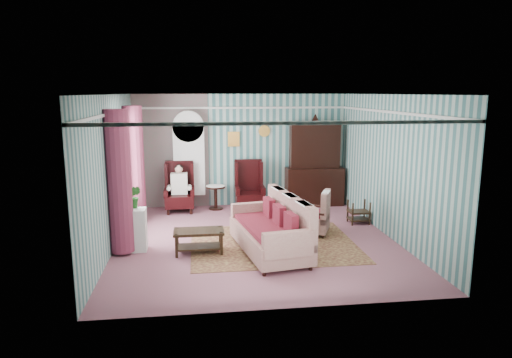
{
  "coord_description": "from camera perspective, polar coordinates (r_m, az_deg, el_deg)",
  "views": [
    {
      "loc": [
        -1.14,
        -8.75,
        2.94
      ],
      "look_at": [
        0.07,
        0.6,
        1.14
      ],
      "focal_mm": 32.0,
      "sensor_mm": 36.0,
      "label": 1
    }
  ],
  "objects": [
    {
      "name": "floral_armchair",
      "position": [
        9.64,
        6.99,
        -3.71
      ],
      "size": [
        1.05,
        1.02,
        1.08
      ],
      "primitive_type": "cube",
      "rotation": [
        0.0,
        0.0,
        1.16
      ],
      "color": "beige",
      "rests_on": "floor"
    },
    {
      "name": "potted_plant_c",
      "position": [
        8.89,
        -15.96,
        -2.41
      ],
      "size": [
        0.23,
        0.23,
        0.35
      ],
      "primitive_type": "imported",
      "rotation": [
        0.0,
        0.0,
        -0.18
      ],
      "color": "#1E4F18",
      "rests_on": "plant_stand"
    },
    {
      "name": "room_shell",
      "position": [
        8.99,
        -4.04,
        4.8
      ],
      "size": [
        5.53,
        6.02,
        2.91
      ],
      "color": "#3C6E6D",
      "rests_on": "ground"
    },
    {
      "name": "potted_plant_b",
      "position": [
        8.84,
        -14.94,
        -2.17
      ],
      "size": [
        0.28,
        0.25,
        0.43
      ],
      "primitive_type": "imported",
      "rotation": [
        0.0,
        0.0,
        -0.3
      ],
      "color": "#295A1C",
      "rests_on": "plant_stand"
    },
    {
      "name": "bookcase",
      "position": [
        11.74,
        -8.34,
        1.76
      ],
      "size": [
        0.8,
        0.28,
        2.24
      ],
      "primitive_type": "cube",
      "color": "white",
      "rests_on": "floor"
    },
    {
      "name": "floor",
      "position": [
        9.3,
        0.02,
        -7.63
      ],
      "size": [
        6.0,
        6.0,
        0.0
      ],
      "primitive_type": "plane",
      "color": "#915464",
      "rests_on": "ground"
    },
    {
      "name": "rug",
      "position": [
        9.06,
        2.17,
        -8.11
      ],
      "size": [
        3.2,
        2.6,
        0.01
      ],
      "primitive_type": "cube",
      "color": "#481918",
      "rests_on": "floor"
    },
    {
      "name": "wingback_right",
      "position": [
        11.51,
        -0.82,
        -0.81
      ],
      "size": [
        0.76,
        0.8,
        1.25
      ],
      "primitive_type": "cube",
      "color": "black",
      "rests_on": "floor"
    },
    {
      "name": "sofa",
      "position": [
        8.39,
        1.67,
        -5.69
      ],
      "size": [
        1.45,
        2.35,
        1.12
      ],
      "primitive_type": "cube",
      "rotation": [
        0.0,
        0.0,
        1.74
      ],
      "color": "beige",
      "rests_on": "floor"
    },
    {
      "name": "wingback_left",
      "position": [
        11.45,
        -9.55,
        -1.03
      ],
      "size": [
        0.76,
        0.8,
        1.25
      ],
      "primitive_type": "cube",
      "color": "black",
      "rests_on": "floor"
    },
    {
      "name": "potted_plant_a",
      "position": [
        8.68,
        -16.08,
        -2.58
      ],
      "size": [
        0.44,
        0.41,
        0.39
      ],
      "primitive_type": "imported",
      "rotation": [
        0.0,
        0.0,
        -0.34
      ],
      "color": "#1D551A",
      "rests_on": "plant_stand"
    },
    {
      "name": "nest_table",
      "position": [
        10.65,
        12.71,
        -4.0
      ],
      "size": [
        0.45,
        0.38,
        0.54
      ],
      "primitive_type": "cube",
      "color": "black",
      "rests_on": "floor"
    },
    {
      "name": "coffee_table",
      "position": [
        8.6,
        -7.14,
        -7.76
      ],
      "size": [
        0.93,
        0.51,
        0.44
      ],
      "primitive_type": "cube",
      "rotation": [
        0.0,
        0.0,
        0.01
      ],
      "color": "black",
      "rests_on": "floor"
    },
    {
      "name": "dresser_hutch",
      "position": [
        12.0,
        7.36,
        2.27
      ],
      "size": [
        1.5,
        0.56,
        2.36
      ],
      "primitive_type": "cube",
      "color": "black",
      "rests_on": "floor"
    },
    {
      "name": "round_side_table",
      "position": [
        11.66,
        -5.05,
        -2.33
      ],
      "size": [
        0.5,
        0.5,
        0.6
      ],
      "primitive_type": "cylinder",
      "color": "black",
      "rests_on": "floor"
    },
    {
      "name": "plant_stand",
      "position": [
        8.91,
        -15.3,
        -6.16
      ],
      "size": [
        0.55,
        0.35,
        0.8
      ],
      "primitive_type": "cube",
      "color": "silver",
      "rests_on": "floor"
    },
    {
      "name": "seated_woman",
      "position": [
        11.45,
        -9.55,
        -1.2
      ],
      "size": [
        0.44,
        0.4,
        1.18
      ],
      "primitive_type": null,
      "color": "silver",
      "rests_on": "floor"
    }
  ]
}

